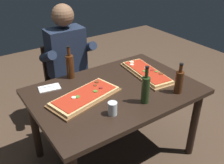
{
  "coord_description": "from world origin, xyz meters",
  "views": [
    {
      "loc": [
        -1.06,
        -1.51,
        1.83
      ],
      "look_at": [
        0.0,
        0.05,
        0.79
      ],
      "focal_mm": 40.41,
      "sensor_mm": 36.0,
      "label": 1
    }
  ],
  "objects_px": {
    "oil_bottle_amber": "(179,81)",
    "seated_diner": "(69,62)",
    "diner_chair": "(66,79)",
    "dining_table": "(115,99)",
    "tumbler_near_camera": "(112,109)",
    "pizza_rectangular_left": "(147,73)",
    "wine_bottle_dark": "(146,89)",
    "vinegar_bottle_green": "(70,66)",
    "pizza_rectangular_front": "(85,97)"
  },
  "relations": [
    {
      "from": "diner_chair",
      "to": "seated_diner",
      "type": "bearing_deg",
      "value": -90.0
    },
    {
      "from": "oil_bottle_amber",
      "to": "diner_chair",
      "type": "xyz_separation_m",
      "value": [
        -0.48,
        1.19,
        -0.36
      ]
    },
    {
      "from": "vinegar_bottle_green",
      "to": "diner_chair",
      "type": "distance_m",
      "value": 0.59
    },
    {
      "from": "seated_diner",
      "to": "vinegar_bottle_green",
      "type": "bearing_deg",
      "value": -112.57
    },
    {
      "from": "wine_bottle_dark",
      "to": "vinegar_bottle_green",
      "type": "xyz_separation_m",
      "value": [
        -0.29,
        0.7,
        -0.0
      ]
    },
    {
      "from": "pizza_rectangular_left",
      "to": "tumbler_near_camera",
      "type": "relative_size",
      "value": 6.2
    },
    {
      "from": "vinegar_bottle_green",
      "to": "pizza_rectangular_front",
      "type": "bearing_deg",
      "value": -99.83
    },
    {
      "from": "dining_table",
      "to": "vinegar_bottle_green",
      "type": "height_order",
      "value": "vinegar_bottle_green"
    },
    {
      "from": "pizza_rectangular_front",
      "to": "tumbler_near_camera",
      "type": "bearing_deg",
      "value": -77.96
    },
    {
      "from": "pizza_rectangular_left",
      "to": "vinegar_bottle_green",
      "type": "xyz_separation_m",
      "value": [
        -0.62,
        0.35,
        0.1
      ]
    },
    {
      "from": "wine_bottle_dark",
      "to": "pizza_rectangular_left",
      "type": "bearing_deg",
      "value": 47.1
    },
    {
      "from": "dining_table",
      "to": "tumbler_near_camera",
      "type": "xyz_separation_m",
      "value": [
        -0.22,
        -0.28,
        0.14
      ]
    },
    {
      "from": "vinegar_bottle_green",
      "to": "diner_chair",
      "type": "bearing_deg",
      "value": 73.14
    },
    {
      "from": "pizza_rectangular_front",
      "to": "diner_chair",
      "type": "xyz_separation_m",
      "value": [
        0.2,
        0.84,
        -0.27
      ]
    },
    {
      "from": "wine_bottle_dark",
      "to": "diner_chair",
      "type": "distance_m",
      "value": 1.21
    },
    {
      "from": "pizza_rectangular_front",
      "to": "pizza_rectangular_left",
      "type": "relative_size",
      "value": 1.03
    },
    {
      "from": "dining_table",
      "to": "seated_diner",
      "type": "height_order",
      "value": "seated_diner"
    },
    {
      "from": "tumbler_near_camera",
      "to": "diner_chair",
      "type": "bearing_deg",
      "value": 82.97
    },
    {
      "from": "dining_table",
      "to": "pizza_rectangular_front",
      "type": "relative_size",
      "value": 2.19
    },
    {
      "from": "tumbler_near_camera",
      "to": "diner_chair",
      "type": "distance_m",
      "value": 1.18
    },
    {
      "from": "dining_table",
      "to": "tumbler_near_camera",
      "type": "distance_m",
      "value": 0.38
    },
    {
      "from": "pizza_rectangular_front",
      "to": "wine_bottle_dark",
      "type": "height_order",
      "value": "wine_bottle_dark"
    },
    {
      "from": "oil_bottle_amber",
      "to": "tumbler_near_camera",
      "type": "height_order",
      "value": "oil_bottle_amber"
    },
    {
      "from": "oil_bottle_amber",
      "to": "vinegar_bottle_green",
      "type": "height_order",
      "value": "vinegar_bottle_green"
    },
    {
      "from": "oil_bottle_amber",
      "to": "seated_diner",
      "type": "bearing_deg",
      "value": 114.37
    },
    {
      "from": "pizza_rectangular_front",
      "to": "pizza_rectangular_left",
      "type": "distance_m",
      "value": 0.69
    },
    {
      "from": "tumbler_near_camera",
      "to": "pizza_rectangular_left",
      "type": "bearing_deg",
      "value": 28.53
    },
    {
      "from": "oil_bottle_amber",
      "to": "seated_diner",
      "type": "distance_m",
      "value": 1.17
    },
    {
      "from": "diner_chair",
      "to": "seated_diner",
      "type": "xyz_separation_m",
      "value": [
        0.0,
        -0.12,
        0.26
      ]
    },
    {
      "from": "pizza_rectangular_left",
      "to": "wine_bottle_dark",
      "type": "xyz_separation_m",
      "value": [
        -0.33,
        -0.35,
        0.1
      ]
    },
    {
      "from": "pizza_rectangular_left",
      "to": "tumbler_near_camera",
      "type": "distance_m",
      "value": 0.71
    },
    {
      "from": "dining_table",
      "to": "seated_diner",
      "type": "distance_m",
      "value": 0.75
    },
    {
      "from": "dining_table",
      "to": "vinegar_bottle_green",
      "type": "distance_m",
      "value": 0.51
    },
    {
      "from": "wine_bottle_dark",
      "to": "diner_chair",
      "type": "bearing_deg",
      "value": 97.86
    },
    {
      "from": "pizza_rectangular_left",
      "to": "wine_bottle_dark",
      "type": "bearing_deg",
      "value": -132.9
    },
    {
      "from": "tumbler_near_camera",
      "to": "seated_diner",
      "type": "bearing_deg",
      "value": 82.14
    },
    {
      "from": "diner_chair",
      "to": "wine_bottle_dark",
      "type": "bearing_deg",
      "value": -82.14
    },
    {
      "from": "tumbler_near_camera",
      "to": "dining_table",
      "type": "bearing_deg",
      "value": 51.63
    },
    {
      "from": "vinegar_bottle_green",
      "to": "diner_chair",
      "type": "relative_size",
      "value": 0.35
    },
    {
      "from": "diner_chair",
      "to": "seated_diner",
      "type": "relative_size",
      "value": 0.65
    },
    {
      "from": "pizza_rectangular_left",
      "to": "tumbler_near_camera",
      "type": "bearing_deg",
      "value": -151.47
    },
    {
      "from": "dining_table",
      "to": "pizza_rectangular_left",
      "type": "bearing_deg",
      "value": 8.69
    },
    {
      "from": "pizza_rectangular_front",
      "to": "oil_bottle_amber",
      "type": "bearing_deg",
      "value": -26.9
    },
    {
      "from": "wine_bottle_dark",
      "to": "pizza_rectangular_front",
      "type": "bearing_deg",
      "value": 139.68
    },
    {
      "from": "oil_bottle_amber",
      "to": "pizza_rectangular_left",
      "type": "bearing_deg",
      "value": 89.97
    },
    {
      "from": "tumbler_near_camera",
      "to": "seated_diner",
      "type": "distance_m",
      "value": 1.02
    },
    {
      "from": "pizza_rectangular_front",
      "to": "tumbler_near_camera",
      "type": "distance_m",
      "value": 0.3
    },
    {
      "from": "wine_bottle_dark",
      "to": "oil_bottle_amber",
      "type": "xyz_separation_m",
      "value": [
        0.32,
        -0.04,
        -0.02
      ]
    },
    {
      "from": "wine_bottle_dark",
      "to": "diner_chair",
      "type": "relative_size",
      "value": 0.36
    },
    {
      "from": "pizza_rectangular_left",
      "to": "dining_table",
      "type": "bearing_deg",
      "value": -171.31
    }
  ]
}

